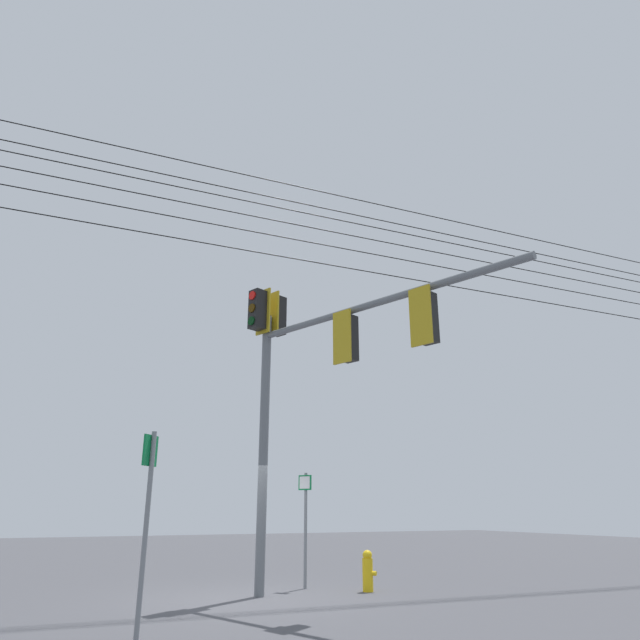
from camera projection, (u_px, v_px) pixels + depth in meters
The scene contains 6 objects.
ground_plane at pixel (242, 599), 11.01m from camera, with size 60.00×60.00×0.00m, color #47474C.
signal_mast_assembly at pixel (310, 357), 11.79m from camera, with size 2.81×6.14×6.40m.
route_sign_primary at pixel (305, 517), 12.88m from camera, with size 0.22×0.27×2.42m.
fire_hydrant at pixel (368, 571), 12.09m from camera, with size 0.27×0.28×0.81m.
route_sign_secondary at pixel (147, 506), 7.93m from camera, with size 0.24×0.29×2.68m.
overhead_wire_span at pixel (206, 202), 13.33m from camera, with size 34.42×1.43×2.27m.
Camera 1 is at (3.71, 11.64, 1.62)m, focal length 32.39 mm.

